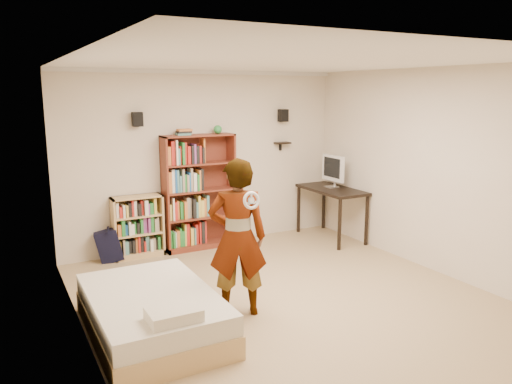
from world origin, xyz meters
TOP-DOWN VIEW (x-y plane):
  - ground at (0.00, 0.00)m, footprint 4.50×5.00m
  - room_shell at (0.00, 0.00)m, footprint 4.52×5.02m
  - crown_molding at (0.00, 0.00)m, footprint 4.50×5.00m
  - speaker_left at (-1.05, 2.40)m, footprint 0.14×0.12m
  - speaker_right at (1.35, 2.40)m, footprint 0.14×0.12m
  - wall_shelf at (1.35, 2.41)m, footprint 0.25×0.16m
  - tall_bookshelf at (-0.17, 2.34)m, footprint 1.11×0.32m
  - low_bookshelf at (-1.12, 2.36)m, footprint 0.73×0.27m
  - computer_desk at (1.92, 1.79)m, footprint 0.62×1.23m
  - imac at (1.98, 1.88)m, footprint 0.11×0.53m
  - daybed at (-1.64, -0.05)m, footprint 1.18×1.81m
  - person at (-0.68, -0.04)m, footprint 0.74×0.62m
  - wii_wheel at (-0.68, -0.36)m, footprint 0.18×0.07m
  - navy_bag at (-1.56, 2.34)m, footprint 0.39×0.29m

SIDE VIEW (x-z plane):
  - ground at x=0.00m, z-range -0.01..0.01m
  - navy_bag at x=-1.56m, z-range 0.00..0.48m
  - daybed at x=-1.64m, z-range 0.00..0.53m
  - computer_desk at x=1.92m, z-range 0.00..0.84m
  - low_bookshelf at x=-1.12m, z-range 0.00..0.91m
  - person at x=-0.68m, z-range 0.00..1.71m
  - tall_bookshelf at x=-0.17m, z-range 0.00..1.75m
  - imac at x=1.98m, z-range 0.84..1.37m
  - wii_wheel at x=-0.68m, z-range 1.23..1.42m
  - wall_shelf at x=1.35m, z-range 1.54..1.56m
  - room_shell at x=0.00m, z-range 0.41..3.12m
  - speaker_left at x=-1.05m, z-range 1.90..2.10m
  - speaker_right at x=1.35m, z-range 1.90..2.10m
  - crown_molding at x=0.00m, z-range 2.64..2.70m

